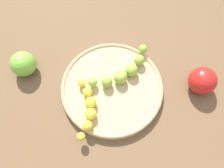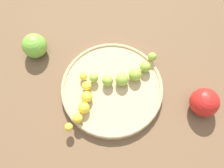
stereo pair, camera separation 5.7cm
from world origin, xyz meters
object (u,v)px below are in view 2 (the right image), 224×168
object	(u,v)px
banana_yellow	(83,102)
apple_red	(204,102)
apple_green	(35,46)
banana_green	(127,74)
fruit_bowl	(112,88)

from	to	relation	value
banana_yellow	apple_red	world-z (taller)	apple_red
banana_yellow	apple_green	world-z (taller)	apple_green
banana_green	apple_red	bearing A→B (deg)	46.02
banana_green	banana_yellow	bearing A→B (deg)	-78.49
banana_green	apple_red	xyz separation A→B (m)	(-0.18, 0.10, -0.00)
banana_green	apple_green	world-z (taller)	apple_green
banana_yellow	banana_green	distance (m)	0.13
fruit_bowl	banana_green	world-z (taller)	banana_green
apple_green	apple_red	bearing A→B (deg)	151.75
fruit_bowl	apple_red	bearing A→B (deg)	160.31
fruit_bowl	banana_yellow	size ratio (longest dim) A/B	1.81
apple_green	fruit_bowl	bearing A→B (deg)	143.58
apple_red	banana_yellow	bearing A→B (deg)	-8.16
banana_yellow	apple_green	bearing A→B (deg)	142.92
banana_green	apple_red	world-z (taller)	apple_red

